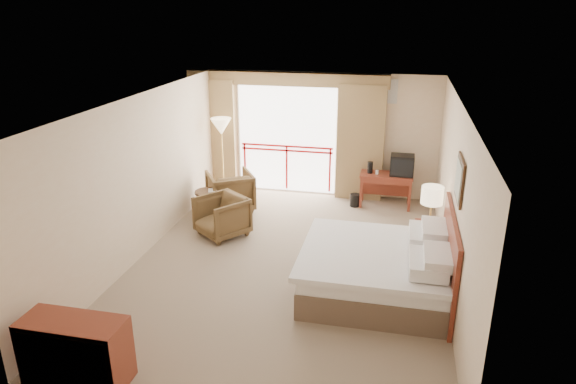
% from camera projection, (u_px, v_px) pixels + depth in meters
% --- Properties ---
extents(floor, '(7.00, 7.00, 0.00)m').
position_uv_depth(floor, '(288.00, 263.00, 8.53)').
color(floor, gray).
rests_on(floor, ground).
extents(ceiling, '(7.00, 7.00, 0.00)m').
position_uv_depth(ceiling, '(289.00, 101.00, 7.60)').
color(ceiling, white).
rests_on(ceiling, wall_back).
extents(wall_back, '(5.00, 0.00, 5.00)m').
position_uv_depth(wall_back, '(323.00, 135.00, 11.28)').
color(wall_back, beige).
rests_on(wall_back, ground).
extents(wall_front, '(5.00, 0.00, 5.00)m').
position_uv_depth(wall_front, '(210.00, 308.00, 4.86)').
color(wall_front, beige).
rests_on(wall_front, ground).
extents(wall_left, '(0.00, 7.00, 7.00)m').
position_uv_depth(wall_left, '(143.00, 176.00, 8.57)').
color(wall_left, beige).
rests_on(wall_left, ground).
extents(wall_right, '(0.00, 7.00, 7.00)m').
position_uv_depth(wall_right, '(454.00, 199.00, 7.56)').
color(wall_right, beige).
rests_on(wall_right, ground).
extents(balcony_door, '(2.40, 0.00, 2.40)m').
position_uv_depth(balcony_door, '(287.00, 140.00, 11.47)').
color(balcony_door, white).
rests_on(balcony_door, wall_back).
extents(balcony_railing, '(2.09, 0.03, 1.02)m').
position_uv_depth(balcony_railing, '(287.00, 156.00, 11.59)').
color(balcony_railing, '#B20F11').
rests_on(balcony_railing, wall_back).
extents(curtain_left, '(1.00, 0.26, 2.50)m').
position_uv_depth(curtain_left, '(215.00, 135.00, 11.67)').
color(curtain_left, olive).
rests_on(curtain_left, wall_back).
extents(curtain_right, '(1.00, 0.26, 2.50)m').
position_uv_depth(curtain_right, '(361.00, 143.00, 11.00)').
color(curtain_right, olive).
rests_on(curtain_right, wall_back).
extents(valance, '(4.40, 0.22, 0.28)m').
position_uv_depth(valance, '(286.00, 79.00, 10.91)').
color(valance, olive).
rests_on(valance, wall_back).
extents(hvac_vent, '(0.50, 0.04, 0.50)m').
position_uv_depth(hvac_vent, '(385.00, 91.00, 10.64)').
color(hvac_vent, silver).
rests_on(hvac_vent, wall_back).
extents(bed, '(2.13, 2.06, 0.97)m').
position_uv_depth(bed, '(379.00, 270.00, 7.55)').
color(bed, brown).
rests_on(bed, floor).
extents(headboard, '(0.06, 2.10, 1.30)m').
position_uv_depth(headboard, '(449.00, 260.00, 7.26)').
color(headboard, maroon).
rests_on(headboard, wall_right).
extents(framed_art, '(0.04, 0.72, 0.60)m').
position_uv_depth(framed_art, '(459.00, 180.00, 6.85)').
color(framed_art, black).
rests_on(framed_art, wall_right).
extents(nightstand, '(0.47, 0.54, 0.61)m').
position_uv_depth(nightstand, '(428.00, 241.00, 8.61)').
color(nightstand, maroon).
rests_on(nightstand, floor).
extents(table_lamp, '(0.36, 0.36, 0.63)m').
position_uv_depth(table_lamp, '(432.00, 196.00, 8.38)').
color(table_lamp, tan).
rests_on(table_lamp, nightstand).
extents(phone, '(0.17, 0.13, 0.08)m').
position_uv_depth(phone, '(427.00, 226.00, 8.36)').
color(phone, black).
rests_on(phone, nightstand).
extents(desk, '(1.09, 0.52, 0.71)m').
position_uv_depth(desk, '(386.00, 180.00, 10.81)').
color(desk, maroon).
rests_on(desk, floor).
extents(tv, '(0.48, 0.38, 0.43)m').
position_uv_depth(tv, '(402.00, 165.00, 10.58)').
color(tv, black).
rests_on(tv, desk).
extents(coffee_maker, '(0.14, 0.14, 0.25)m').
position_uv_depth(coffee_maker, '(370.00, 167.00, 10.75)').
color(coffee_maker, black).
rests_on(coffee_maker, desk).
extents(cup, '(0.07, 0.07, 0.09)m').
position_uv_depth(cup, '(377.00, 172.00, 10.70)').
color(cup, white).
rests_on(cup, desk).
extents(wastebasket, '(0.27, 0.27, 0.27)m').
position_uv_depth(wastebasket, '(355.00, 200.00, 10.89)').
color(wastebasket, black).
rests_on(wastebasket, floor).
extents(armchair_far, '(1.22, 1.22, 0.82)m').
position_uv_depth(armchair_far, '(231.00, 209.00, 10.76)').
color(armchair_far, '#4D3921').
rests_on(armchair_far, floor).
extents(armchair_near, '(1.14, 1.15, 0.75)m').
position_uv_depth(armchair_near, '(223.00, 235.00, 9.57)').
color(armchair_near, '#4D3921').
rests_on(armchair_near, floor).
extents(side_table, '(0.54, 0.54, 0.58)m').
position_uv_depth(side_table, '(209.00, 200.00, 10.16)').
color(side_table, black).
rests_on(side_table, floor).
extents(book, '(0.24, 0.28, 0.02)m').
position_uv_depth(book, '(208.00, 191.00, 10.09)').
color(book, white).
rests_on(book, side_table).
extents(floor_lamp, '(0.45, 0.45, 1.75)m').
position_uv_depth(floor_lamp, '(221.00, 130.00, 11.05)').
color(floor_lamp, tan).
rests_on(floor_lamp, floor).
extents(dresser, '(1.18, 0.50, 0.79)m').
position_uv_depth(dresser, '(76.00, 351.00, 5.76)').
color(dresser, maroon).
rests_on(dresser, floor).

